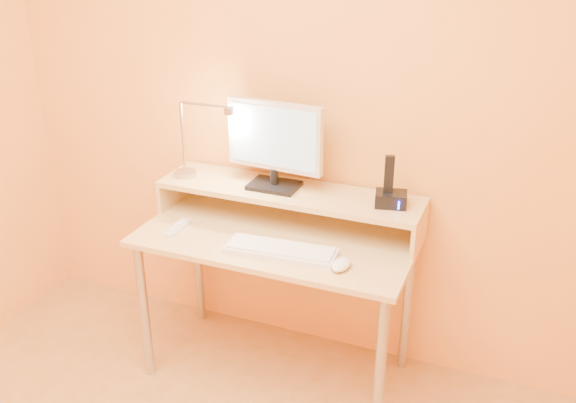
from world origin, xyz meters
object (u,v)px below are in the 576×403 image
at_px(monitor_panel, 275,136).
at_px(lamp_base, 186,174).
at_px(mouse, 341,264).
at_px(phone_dock, 391,199).
at_px(keyboard, 281,251).
at_px(remote_control, 178,228).

bearing_deg(monitor_panel, lamp_base, -169.99).
relative_size(monitor_panel, mouse, 3.78).
bearing_deg(mouse, lamp_base, 168.38).
xyz_separation_m(lamp_base, mouse, (0.86, -0.29, -0.15)).
relative_size(lamp_base, phone_dock, 0.77).
distance_m(keyboard, mouse, 0.27).
height_order(monitor_panel, lamp_base, monitor_panel).
xyz_separation_m(phone_dock, remote_control, (-0.89, -0.26, -0.18)).
distance_m(lamp_base, remote_control, 0.29).
distance_m(monitor_panel, keyboard, 0.51).
xyz_separation_m(keyboard, mouse, (0.27, -0.03, 0.01)).
relative_size(keyboard, mouse, 3.90).
bearing_deg(mouse, remote_control, -177.54).
relative_size(lamp_base, mouse, 0.84).
height_order(monitor_panel, phone_dock, monitor_panel).
relative_size(mouse, remote_control, 0.71).
relative_size(monitor_panel, remote_control, 2.70).
bearing_deg(keyboard, remote_control, 172.32).
distance_m(phone_dock, remote_control, 0.94).
height_order(lamp_base, remote_control, lamp_base).
bearing_deg(monitor_panel, phone_dock, 3.72).
relative_size(monitor_panel, phone_dock, 3.44).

